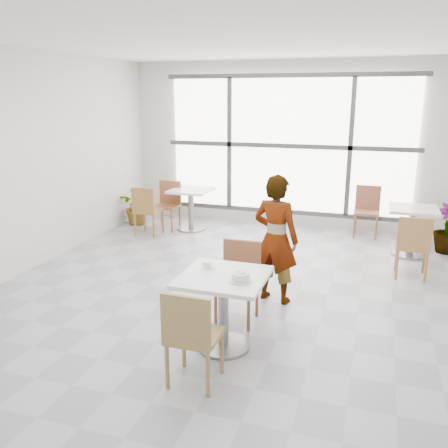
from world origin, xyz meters
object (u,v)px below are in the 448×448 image
(bg_chair_right_far, at_px, (367,207))
(plant_left, at_px, (138,206))
(person, at_px, (276,239))
(bg_chair_left_near, at_px, (146,208))
(bg_table_left, at_px, (191,204))
(coffee_cup, at_px, (207,265))
(bg_table_right, at_px, (412,225))
(bg_chair_right_near, at_px, (413,243))
(plant_right, at_px, (448,228))
(oatmeal_bowl, at_px, (241,277))
(main_table, at_px, (223,298))
(chair_near, at_px, (191,333))
(chair_far, at_px, (239,275))
(bg_chair_left_far, at_px, (168,202))

(bg_chair_right_far, relative_size, plant_left, 1.23)
(person, distance_m, bg_chair_left_near, 3.34)
(bg_chair_right_far, bearing_deg, bg_table_left, -168.78)
(coffee_cup, distance_m, bg_table_right, 3.97)
(bg_chair_right_near, relative_size, plant_right, 1.11)
(coffee_cup, bearing_deg, plant_right, 54.54)
(coffee_cup, bearing_deg, oatmeal_bowl, -29.51)
(bg_chair_right_far, bearing_deg, main_table, -104.97)
(chair_near, bearing_deg, bg_chair_right_far, -103.55)
(main_table, height_order, bg_chair_right_near, bg_chair_right_near)
(bg_chair_right_near, bearing_deg, plant_left, -16.14)
(bg_chair_left_near, relative_size, bg_chair_right_far, 1.00)
(chair_far, bearing_deg, bg_table_right, 56.32)
(person, xyz_separation_m, bg_chair_left_far, (-2.54, 2.54, -0.26))
(coffee_cup, bearing_deg, person, 67.89)
(person, distance_m, plant_right, 3.41)
(chair_near, height_order, plant_right, chair_near)
(oatmeal_bowl, bearing_deg, plant_right, 60.53)
(main_table, bearing_deg, bg_chair_left_near, 127.43)
(chair_near, xyz_separation_m, chair_far, (0.02, 1.35, 0.00))
(chair_near, bearing_deg, bg_chair_right_near, -120.61)
(chair_near, relative_size, oatmeal_bowl, 4.14)
(bg_chair_right_near, bearing_deg, bg_chair_left_near, -9.61)
(plant_left, height_order, plant_right, plant_right)
(chair_near, height_order, coffee_cup, chair_near)
(main_table, xyz_separation_m, bg_chair_right_near, (1.83, 2.48, -0.02))
(chair_far, distance_m, plant_left, 4.36)
(bg_table_left, bearing_deg, bg_table_right, -4.82)
(main_table, height_order, chair_near, chair_near)
(chair_far, distance_m, bg_chair_right_far, 3.97)
(chair_near, xyz_separation_m, bg_table_right, (1.92, 4.20, -0.01))
(person, relative_size, plant_right, 1.95)
(bg_table_left, height_order, bg_chair_right_near, bg_chair_right_near)
(chair_near, distance_m, bg_table_right, 4.62)
(oatmeal_bowl, distance_m, bg_table_right, 3.98)
(coffee_cup, height_order, plant_right, coffee_cup)
(chair_far, xyz_separation_m, bg_table_left, (-1.84, 3.17, -0.01))
(bg_chair_left_near, bearing_deg, bg_chair_left_far, -104.42)
(main_table, xyz_separation_m, person, (0.24, 1.24, 0.24))
(bg_chair_right_near, distance_m, bg_chair_right_far, 2.05)
(bg_table_right, relative_size, plant_right, 0.96)
(main_table, distance_m, chair_near, 0.70)
(chair_near, bearing_deg, bg_table_right, -114.57)
(chair_near, height_order, bg_chair_right_near, same)
(bg_chair_right_far, distance_m, plant_left, 4.19)
(chair_near, distance_m, bg_chair_right_far, 5.27)
(coffee_cup, bearing_deg, chair_near, -79.02)
(bg_chair_left_far, distance_m, plant_right, 4.73)
(bg_chair_left_near, xyz_separation_m, plant_left, (-0.52, 0.66, -0.15))
(bg_table_left, distance_m, plant_left, 1.11)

